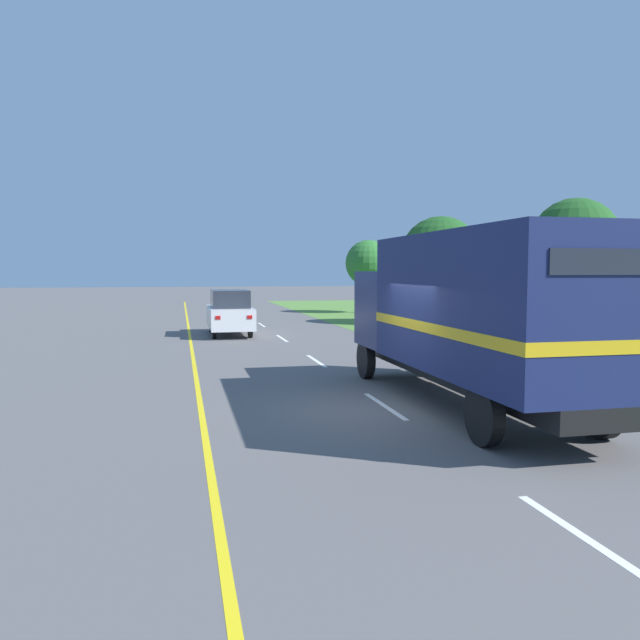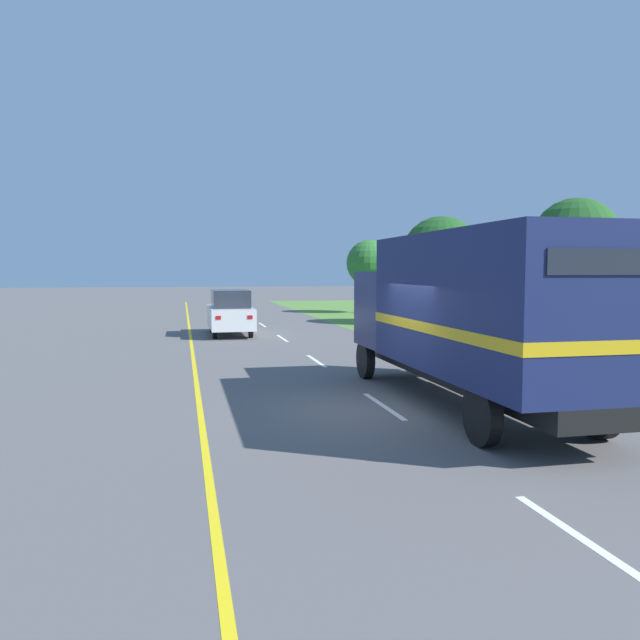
{
  "view_description": "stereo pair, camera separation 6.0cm",
  "coord_description": "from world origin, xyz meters",
  "px_view_note": "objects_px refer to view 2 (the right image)",
  "views": [
    {
      "loc": [
        -4.06,
        -11.72,
        2.77
      ],
      "look_at": [
        0.3,
        7.72,
        1.2
      ],
      "focal_mm": 35.0,
      "sensor_mm": 36.0,
      "label": 1
    },
    {
      "loc": [
        -4.01,
        -11.73,
        2.77
      ],
      "look_at": [
        0.3,
        7.72,
        1.2
      ],
      "focal_mm": 35.0,
      "sensor_mm": 36.0,
      "label": 2
    }
  ],
  "objects_px": {
    "highway_sign": "(499,298)",
    "roadside_tree_far": "(370,263)",
    "roadside_tree_mid": "(441,257)",
    "horse_trailer_truck": "(472,312)",
    "delineator_post": "(621,389)",
    "roadside_tree_near": "(575,242)",
    "lead_car_white": "(230,312)"
  },
  "relations": [
    {
      "from": "highway_sign",
      "to": "roadside_tree_near",
      "type": "xyz_separation_m",
      "value": [
        5.41,
        3.73,
        2.07
      ]
    },
    {
      "from": "highway_sign",
      "to": "horse_trailer_truck",
      "type": "bearing_deg",
      "value": -121.8
    },
    {
      "from": "roadside_tree_far",
      "to": "delineator_post",
      "type": "relative_size",
      "value": 5.07
    },
    {
      "from": "delineator_post",
      "to": "roadside_tree_near",
      "type": "bearing_deg",
      "value": 58.8
    },
    {
      "from": "roadside_tree_mid",
      "to": "delineator_post",
      "type": "bearing_deg",
      "value": -103.9
    },
    {
      "from": "horse_trailer_truck",
      "to": "roadside_tree_near",
      "type": "bearing_deg",
      "value": 48.29
    },
    {
      "from": "roadside_tree_near",
      "to": "roadside_tree_mid",
      "type": "bearing_deg",
      "value": 109.37
    },
    {
      "from": "roadside_tree_far",
      "to": "delineator_post",
      "type": "distance_m",
      "value": 29.68
    },
    {
      "from": "highway_sign",
      "to": "roadside_tree_far",
      "type": "distance_m",
      "value": 20.57
    },
    {
      "from": "delineator_post",
      "to": "lead_car_white",
      "type": "bearing_deg",
      "value": 110.22
    },
    {
      "from": "roadside_tree_far",
      "to": "highway_sign",
      "type": "bearing_deg",
      "value": -94.77
    },
    {
      "from": "highway_sign",
      "to": "roadside_tree_mid",
      "type": "height_order",
      "value": "roadside_tree_mid"
    },
    {
      "from": "horse_trailer_truck",
      "to": "roadside_tree_far",
      "type": "bearing_deg",
      "value": 77.05
    },
    {
      "from": "roadside_tree_far",
      "to": "roadside_tree_near",
      "type": "bearing_deg",
      "value": -77.51
    },
    {
      "from": "roadside_tree_far",
      "to": "delineator_post",
      "type": "bearing_deg",
      "value": -97.6
    },
    {
      "from": "roadside_tree_near",
      "to": "delineator_post",
      "type": "relative_size",
      "value": 6.06
    },
    {
      "from": "horse_trailer_truck",
      "to": "roadside_tree_far",
      "type": "distance_m",
      "value": 28.9
    },
    {
      "from": "delineator_post",
      "to": "horse_trailer_truck",
      "type": "bearing_deg",
      "value": 155.8
    },
    {
      "from": "delineator_post",
      "to": "highway_sign",
      "type": "bearing_deg",
      "value": 76.01
    },
    {
      "from": "lead_car_white",
      "to": "highway_sign",
      "type": "relative_size",
      "value": 1.53
    },
    {
      "from": "roadside_tree_far",
      "to": "roadside_tree_mid",
      "type": "bearing_deg",
      "value": -83.42
    },
    {
      "from": "horse_trailer_truck",
      "to": "roadside_tree_near",
      "type": "relative_size",
      "value": 1.49
    },
    {
      "from": "lead_car_white",
      "to": "roadside_tree_mid",
      "type": "distance_m",
      "value": 11.9
    },
    {
      "from": "lead_car_white",
      "to": "roadside_tree_far",
      "type": "distance_m",
      "value": 16.22
    },
    {
      "from": "lead_car_white",
      "to": "roadside_tree_near",
      "type": "xyz_separation_m",
      "value": [
        13.8,
        -4.24,
        2.96
      ]
    },
    {
      "from": "lead_car_white",
      "to": "roadside_tree_far",
      "type": "height_order",
      "value": "roadside_tree_far"
    },
    {
      "from": "horse_trailer_truck",
      "to": "roadside_tree_near",
      "type": "height_order",
      "value": "roadside_tree_near"
    },
    {
      "from": "roadside_tree_mid",
      "to": "delineator_post",
      "type": "xyz_separation_m",
      "value": [
        -4.97,
        -20.09,
        -2.99
      ]
    },
    {
      "from": "horse_trailer_truck",
      "to": "lead_car_white",
      "type": "relative_size",
      "value": 1.93
    },
    {
      "from": "horse_trailer_truck",
      "to": "roadside_tree_mid",
      "type": "bearing_deg",
      "value": 68.31
    },
    {
      "from": "roadside_tree_mid",
      "to": "highway_sign",
      "type": "bearing_deg",
      "value": -103.82
    },
    {
      "from": "roadside_tree_near",
      "to": "roadside_tree_far",
      "type": "xyz_separation_m",
      "value": [
        -3.71,
        16.72,
        -0.67
      ]
    }
  ]
}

